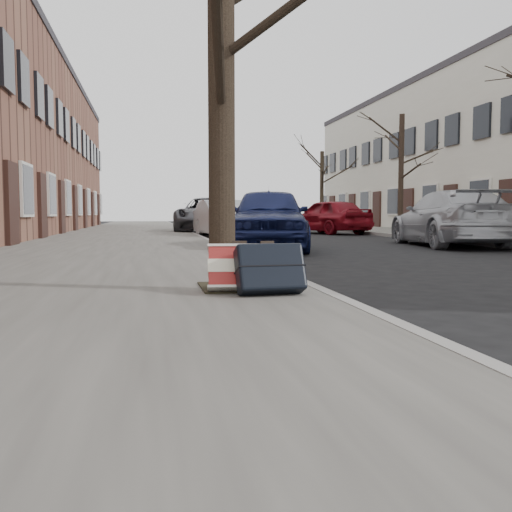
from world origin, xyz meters
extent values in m
plane|color=black|center=(0.00, 0.00, 0.00)|extent=(120.00, 120.00, 0.00)
cube|color=slate|center=(-3.70, 15.00, 0.06)|extent=(5.00, 70.00, 0.12)
cube|color=slate|center=(7.80, 15.00, 0.06)|extent=(4.00, 70.00, 0.12)
cube|color=black|center=(-2.00, 1.20, 0.13)|extent=(0.85, 0.85, 0.02)
cube|color=maroon|center=(-2.09, 0.83, 0.35)|extent=(0.63, 0.39, 0.46)
cube|color=black|center=(-1.84, 0.63, 0.37)|extent=(0.66, 0.42, 0.50)
imported|color=#131A46|center=(-0.13, 8.78, 0.76)|extent=(2.67, 4.71, 1.51)
imported|color=#B2B5BA|center=(-0.34, 15.41, 0.67)|extent=(1.90, 4.23, 1.35)
imported|color=#3D3E43|center=(-0.33, 20.58, 0.79)|extent=(3.58, 6.04, 1.57)
imported|color=#A6A7AD|center=(4.93, 9.44, 0.73)|extent=(2.74, 5.28, 1.46)
imported|color=maroon|center=(4.58, 18.86, 0.74)|extent=(3.09, 4.68, 1.48)
cylinder|color=black|center=(7.20, 17.41, 2.50)|extent=(0.22, 0.22, 4.76)
cylinder|color=black|center=(7.20, 28.24, 2.33)|extent=(0.23, 0.23, 4.42)
camera|label=1|loc=(-2.93, -4.49, 0.87)|focal=40.00mm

